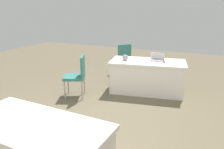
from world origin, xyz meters
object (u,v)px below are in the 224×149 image
Objects in this scene: chair_aisle at (122,58)px; yarn_ball at (125,57)px; scissors_red at (164,62)px; chair_tucked_right at (77,74)px; laptop_silver at (156,60)px; table_foreground at (147,76)px.

yarn_ball is (-0.51, 1.13, 0.28)m from chair_aisle.
yarn_ball is 0.91m from scissors_red.
chair_aisle reaches higher than chair_tucked_right.
laptop_silver is at bearing -80.44° from scissors_red.
chair_tucked_right is 2.00m from scissors_red.
yarn_ball is (0.72, 0.13, 0.03)m from laptop_silver.
yarn_ball is at bearing 9.20° from laptop_silver.
yarn_ball is 0.78× the size of scissors_red.
chair_aisle reaches higher than table_foreground.
table_foreground is 5.71× the size of laptop_silver.
table_foreground is at bearing -77.68° from chair_tucked_right.
chair_tucked_right reaches higher than scissors_red.
scissors_red is (-1.70, -1.03, 0.22)m from chair_tucked_right.
table_foreground is 0.69m from yarn_ball.
chair_aisle reaches higher than scissors_red.
chair_aisle is 1.68m from scissors_red.
table_foreground is 13.28× the size of yarn_ball.
chair_tucked_right is 1.96m from chair_aisle.
laptop_silver is at bearing -88.73° from chair_aisle.
table_foreground is at bearing -163.47° from yarn_ball.
laptop_silver reaches higher than chair_tucked_right.
table_foreground is at bearing -93.45° from chair_aisle.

